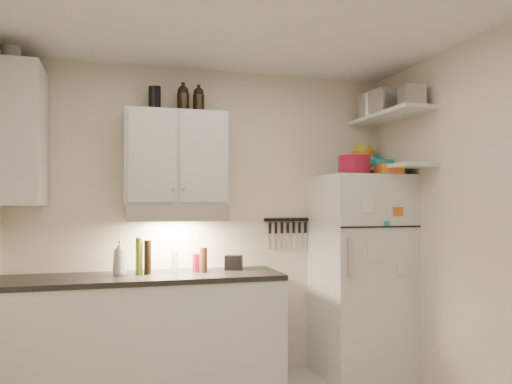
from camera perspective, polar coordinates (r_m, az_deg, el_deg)
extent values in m
cube|color=silver|center=(3.02, 0.09, 20.98)|extent=(3.20, 3.00, 0.02)
cube|color=beige|center=(4.27, -5.48, -3.51)|extent=(3.20, 0.02, 2.60)
cube|color=beige|center=(3.59, 25.71, -3.82)|extent=(0.02, 3.00, 2.60)
cube|color=silver|center=(4.02, -12.72, -16.03)|extent=(2.10, 0.60, 0.88)
cube|color=black|center=(3.93, -12.68, -9.53)|extent=(2.10, 0.62, 0.04)
cube|color=silver|center=(4.06, -9.19, 3.79)|extent=(0.80, 0.33, 0.75)
cube|color=silver|center=(3.97, -25.52, 5.83)|extent=(0.33, 0.55, 1.00)
cube|color=silver|center=(3.98, -9.11, -2.37)|extent=(0.76, 0.46, 0.12)
cube|color=silver|center=(4.39, 11.89, -9.34)|extent=(0.70, 0.68, 1.70)
cube|color=silver|center=(4.38, 14.98, 8.39)|extent=(0.30, 0.95, 0.03)
cube|color=silver|center=(4.33, 15.01, 2.65)|extent=(0.30, 0.95, 0.03)
cube|color=black|center=(4.42, 3.55, -3.18)|extent=(0.42, 0.02, 0.03)
cylinder|color=maroon|center=(4.15, 11.16, 3.02)|extent=(0.35, 0.35, 0.15)
cube|color=orange|center=(4.20, 14.89, 2.48)|extent=(0.23, 0.26, 0.08)
cylinder|color=silver|center=(4.38, 12.31, 2.53)|extent=(0.07, 0.07, 0.11)
cylinder|color=silver|center=(4.63, 13.43, 9.39)|extent=(0.37, 0.37, 0.21)
cube|color=#AAAAAD|center=(4.34, 14.40, 9.98)|extent=(0.22, 0.20, 0.19)
cube|color=#AAAAAD|center=(4.16, 17.36, 10.34)|extent=(0.20, 0.20, 0.17)
cylinder|color=teal|center=(4.63, 12.71, 3.21)|extent=(0.26, 0.26, 0.10)
cylinder|color=orange|center=(4.69, 12.18, 4.15)|extent=(0.21, 0.21, 0.06)
cylinder|color=gold|center=(4.70, 12.18, 4.83)|extent=(0.16, 0.16, 0.05)
cylinder|color=teal|center=(4.34, 14.13, 3.18)|extent=(0.28, 0.28, 0.05)
cylinder|color=black|center=(4.16, -11.70, 10.34)|extent=(0.09, 0.09, 0.20)
cylinder|color=black|center=(4.18, -11.34, 10.32)|extent=(0.07, 0.07, 0.21)
cylinder|color=silver|center=(4.14, -26.17, 13.88)|extent=(0.16, 0.16, 0.18)
imported|color=silver|center=(3.94, -15.31, -7.00)|extent=(0.13, 0.13, 0.30)
cylinder|color=brown|center=(3.99, -6.05, -7.73)|extent=(0.08, 0.08, 0.20)
cylinder|color=#5C6B1A|center=(3.95, -13.22, -7.14)|extent=(0.06, 0.06, 0.28)
cylinder|color=black|center=(3.94, -12.28, -7.30)|extent=(0.07, 0.07, 0.26)
cylinder|color=silver|center=(4.09, -9.24, -7.77)|extent=(0.06, 0.06, 0.17)
cylinder|color=maroon|center=(4.03, -6.74, -8.03)|extent=(0.07, 0.07, 0.14)
cube|color=black|center=(4.13, -2.57, -8.07)|extent=(0.16, 0.14, 0.12)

